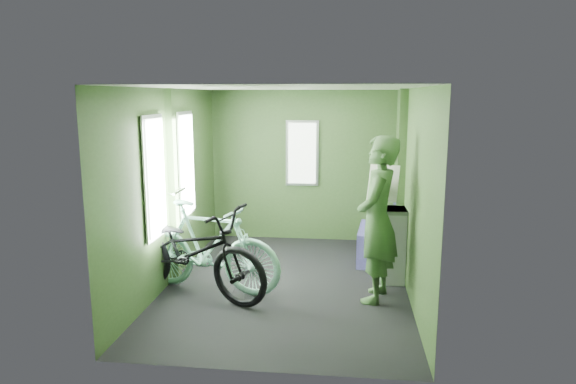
# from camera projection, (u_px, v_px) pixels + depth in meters

# --- Properties ---
(room) EXTENTS (4.00, 4.02, 2.31)m
(room) POSITION_uv_depth(u_px,v_px,m) (284.00, 164.00, 5.92)
(room) COLOR black
(room) RESTS_ON ground
(bicycle_black) EXTENTS (2.14, 1.50, 1.10)m
(bicycle_black) POSITION_uv_depth(u_px,v_px,m) (192.00, 295.00, 5.78)
(bicycle_black) COLOR black
(bicycle_black) RESTS_ON ground
(bicycle_mint) EXTENTS (1.85, 0.93, 1.09)m
(bicycle_mint) POSITION_uv_depth(u_px,v_px,m) (209.00, 291.00, 5.91)
(bicycle_mint) COLOR #91DEC3
(bicycle_mint) RESTS_ON ground
(passenger) EXTENTS (0.58, 0.80, 1.81)m
(passenger) POSITION_uv_depth(u_px,v_px,m) (377.00, 219.00, 5.52)
(passenger) COLOR #395931
(passenger) RESTS_ON ground
(waste_box) EXTENTS (0.26, 0.37, 0.90)m
(waste_box) POSITION_uv_depth(u_px,v_px,m) (393.00, 245.00, 6.16)
(waste_box) COLOR gray
(waste_box) RESTS_ON ground
(bench_seat) EXTENTS (0.59, 0.95, 0.96)m
(bench_seat) POSITION_uv_depth(u_px,v_px,m) (380.00, 240.00, 6.96)
(bench_seat) COLOR navy
(bench_seat) RESTS_ON ground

